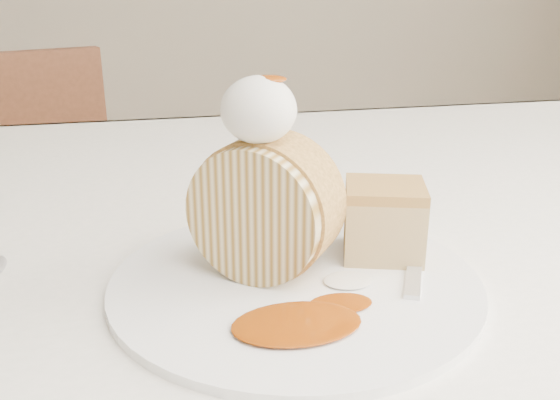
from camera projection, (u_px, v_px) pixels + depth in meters
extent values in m
cube|color=silver|center=(238.00, 227.00, 0.66)|extent=(1.40, 0.90, 0.04)
cube|color=silver|center=(202.00, 195.00, 1.11)|extent=(1.40, 0.01, 0.28)
cylinder|color=brown|center=(522.00, 305.00, 1.25)|extent=(0.06, 0.06, 0.71)
cube|color=brown|center=(17.00, 220.00, 1.55)|extent=(0.50, 0.50, 0.04)
cube|color=brown|center=(16.00, 150.00, 1.33)|extent=(0.38, 0.16, 0.41)
cylinder|color=brown|center=(78.00, 256.00, 1.84)|extent=(0.03, 0.03, 0.38)
cylinder|color=brown|center=(111.00, 306.00, 1.57)|extent=(0.03, 0.03, 0.38)
cylinder|color=white|center=(295.00, 282.00, 0.49)|extent=(0.36, 0.36, 0.01)
cylinder|color=#CDBE8E|center=(265.00, 208.00, 0.48)|extent=(0.12, 0.11, 0.11)
cube|color=tan|center=(384.00, 225.00, 0.52)|extent=(0.08, 0.08, 0.05)
ellipsoid|color=silver|center=(259.00, 110.00, 0.45)|extent=(0.06, 0.06, 0.05)
ellipsoid|color=#833305|center=(268.00, 71.00, 0.44)|extent=(0.03, 0.02, 0.01)
cube|color=silver|center=(415.00, 262.00, 0.51)|extent=(0.10, 0.17, 0.00)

